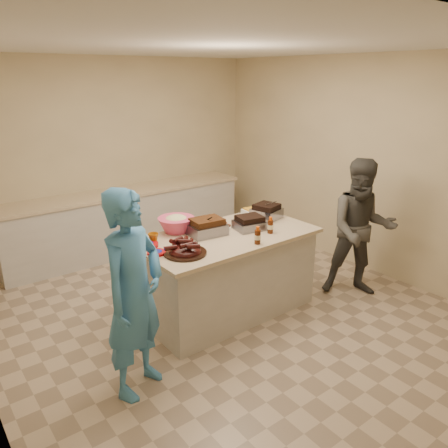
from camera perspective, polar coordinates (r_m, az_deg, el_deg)
room at (r=4.89m, az=-0.97°, el=-11.09°), size 4.50×5.00×2.70m
back_counter at (r=6.47m, az=-12.60°, el=0.46°), size 3.60×0.64×0.90m
island at (r=4.88m, az=0.36°, el=-11.16°), size 1.88×1.01×0.89m
rib_platter at (r=4.04m, az=-5.07°, el=-3.91°), size 0.50×0.50×0.16m
pulled_pork_tray at (r=4.51m, az=-2.22°, el=-1.38°), size 0.39×0.31×0.11m
brisket_tray at (r=4.67m, az=3.35°, el=-0.67°), size 0.35×0.31×0.09m
roasting_pan at (r=5.04m, az=5.54°, el=0.76°), size 0.35×0.35×0.12m
coleslaw_bowl at (r=4.61m, az=-6.21°, el=-0.99°), size 0.39×0.39×0.26m
sausage_plate at (r=4.68m, az=-1.10°, el=-0.60°), size 0.40×0.40×0.05m
mac_cheese_dish at (r=5.17m, az=4.37°, el=1.26°), size 0.33×0.26×0.08m
bbq_bottle_a at (r=4.27m, az=4.38°, el=-2.59°), size 0.06×0.06×0.18m
bbq_bottle_b at (r=4.57m, az=6.05°, el=-1.19°), size 0.06×0.06×0.18m
mustard_bottle at (r=4.58m, az=-1.59°, el=-1.02°), size 0.04×0.04×0.11m
sauce_bowl at (r=4.60m, az=-2.68°, el=-0.98°), size 0.13×0.04×0.13m
plate_stack_large at (r=4.26m, az=-10.18°, el=-2.90°), size 0.24×0.24×0.03m
plate_stack_small at (r=4.07m, az=-8.81°, el=-3.87°), size 0.17×0.17×0.02m
plastic_cup at (r=4.35m, az=-9.18°, el=-2.39°), size 0.10×0.10×0.10m
basket_stack at (r=4.68m, az=-4.27°, el=-0.62°), size 0.22×0.19×0.09m
guest_blue at (r=3.93m, az=-10.80°, el=-19.99°), size 1.33×1.78×0.40m
guest_gray at (r=5.48m, az=16.66°, el=-8.50°), size 1.64×1.71×0.60m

